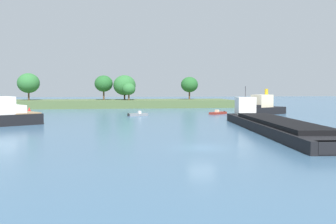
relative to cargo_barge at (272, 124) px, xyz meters
name	(u,v)px	position (x,y,z in m)	size (l,w,h in m)	color
ground_plane	(202,148)	(-11.97, -12.40, -0.92)	(400.00, 400.00, 0.00)	#3D607F
treeline_island	(109,99)	(-21.18, 65.33, 1.30)	(68.71, 17.41, 9.46)	#4C6038
cargo_barge	(272,124)	(0.00, 0.00, 0.00)	(8.35, 35.56, 5.78)	black
tugboat	(260,108)	(10.16, 30.83, 0.45)	(11.93, 9.46, 5.28)	black
fishing_skiff	(218,113)	(1.62, 32.70, -0.66)	(4.30, 3.84, 0.94)	maroon
small_motorboat	(138,114)	(-15.28, 29.77, -0.65)	(4.07, 2.26, 0.98)	slate
channel_buoy_red	(29,113)	(-35.89, 29.96, -0.10)	(0.70, 0.70, 1.90)	red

